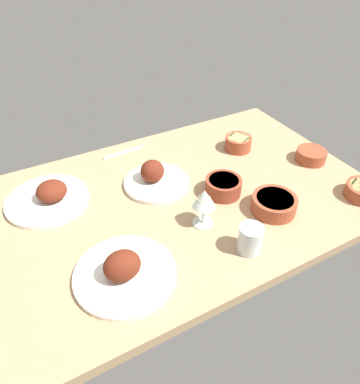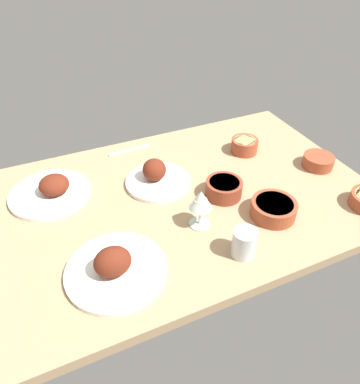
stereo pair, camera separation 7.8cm
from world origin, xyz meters
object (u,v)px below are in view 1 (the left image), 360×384
plate_near_viewer (124,271)px  plate_center_main (155,178)px  water_tumbler (250,239)px  plate_far_side (49,197)px  bowl_soup (311,155)px  bowl_onions (223,186)px  wine_glass (205,200)px  fork_loose (123,152)px  bowl_potatoes (238,143)px  bowl_cream (274,204)px

plate_near_viewer → plate_center_main: 44.07cm
water_tumbler → plate_center_main: bearing=-75.9°
plate_near_viewer → plate_far_side: plate_near_viewer is taller
plate_far_side → bowl_soup: bearing=166.3°
bowl_onions → wine_glass: 18.85cm
bowl_onions → fork_loose: (22.19, -42.91, -2.92)cm
fork_loose → water_tumbler: bearing=98.0°
bowl_potatoes → water_tumbler: (31.23, 49.26, 1.42)cm
plate_center_main → bowl_cream: size_ratio=1.60×
plate_near_viewer → fork_loose: (-23.60, -61.37, -2.19)cm
plate_far_side → water_tumbler: bearing=133.0°
plate_near_viewer → bowl_onions: bearing=-158.0°
plate_near_viewer → bowl_cream: plate_near_viewer is taller
plate_center_main → fork_loose: bearing=-84.1°
plate_center_main → water_tumbler: (-10.99, 43.76, 1.89)cm
bowl_cream → plate_center_main: bearing=-48.3°
bowl_cream → fork_loose: size_ratio=0.84×
plate_far_side → plate_near_viewer: bearing=104.4°
plate_center_main → bowl_soup: plate_center_main is taller
bowl_onions → bowl_potatoes: bowl_onions is taller
plate_center_main → plate_far_side: bearing=-12.5°
bowl_cream → bowl_soup: bearing=-153.5°
bowl_potatoes → fork_loose: 49.46cm
plate_far_side → fork_loose: 39.13cm
plate_far_side → bowl_soup: plate_far_side is taller
bowl_cream → bowl_soup: 37.87cm
bowl_soup → bowl_potatoes: bearing=-45.7°
plate_near_viewer → wine_glass: size_ratio=2.09×
fork_loose → wine_glass: bearing=95.2°
bowl_soup → fork_loose: size_ratio=0.66×
plate_near_viewer → water_tumbler: 38.28cm
plate_center_main → wine_glass: bearing=100.6°
water_tumbler → fork_loose: size_ratio=0.50×
bowl_onions → bowl_potatoes: (-22.73, -22.40, -0.12)cm
fork_loose → bowl_cream: bearing=115.5°
plate_far_side → bowl_onions: (-57.04, 25.21, 1.02)cm
plate_far_side → plate_center_main: plate_center_main is taller
water_tumbler → bowl_cream: bearing=-150.1°
plate_near_viewer → fork_loose: plate_near_viewer is taller
bowl_cream → water_tumbler: bearing=29.9°
bowl_soup → water_tumbler: bearing=27.7°
bowl_cream → water_tumbler: (18.49, 10.65, 1.59)cm
plate_near_viewer → bowl_potatoes: plate_near_viewer is taller
plate_far_side → wine_glass: bearing=140.3°
plate_far_side → bowl_onions: bearing=156.2°
bowl_onions → fork_loose: 48.40cm
plate_near_viewer → plate_far_side: size_ratio=1.01×
plate_center_main → bowl_soup: (-63.38, 16.22, -0.02)cm
bowl_potatoes → plate_center_main: bearing=7.4°
plate_near_viewer → bowl_onions: size_ratio=2.22×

